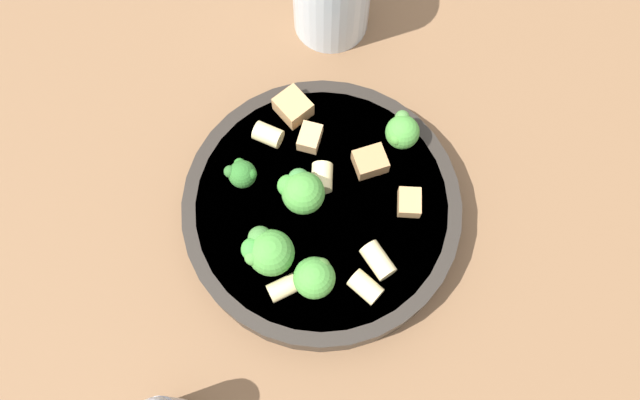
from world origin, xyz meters
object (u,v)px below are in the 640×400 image
object	(u,v)px
broccoli_floret_0	(240,174)
rigatoni_3	(364,287)
rigatoni_0	(376,260)
chicken_chunk_2	(308,137)
chicken_chunk_1	(368,162)
rigatoni_2	(281,288)
broccoli_floret_1	(266,251)
rigatoni_1	(319,177)
pasta_bowl	(320,210)
rigatoni_4	(266,135)
chicken_chunk_0	(408,206)
chicken_chunk_3	(291,107)
broccoli_floret_2	(299,190)
broccoli_floret_4	(400,132)
broccoli_floret_3	(312,277)

from	to	relation	value
broccoli_floret_0	rigatoni_3	size ratio (longest dim) A/B	1.12
rigatoni_0	chicken_chunk_2	bearing A→B (deg)	27.39
chicken_chunk_1	rigatoni_2	bearing A→B (deg)	146.86
rigatoni_2	chicken_chunk_1	distance (m)	0.13
rigatoni_3	chicken_chunk_1	xyz separation A→B (m)	(0.10, -0.01, -0.00)
broccoli_floret_0	rigatoni_2	bearing A→B (deg)	-158.98
broccoli_floret_1	rigatoni_1	bearing A→B (deg)	-30.31
rigatoni_3	rigatoni_0	bearing A→B (deg)	-25.65
pasta_bowl	rigatoni_4	xyz separation A→B (m)	(0.06, 0.05, 0.02)
chicken_chunk_0	broccoli_floret_0	bearing A→B (deg)	80.53
chicken_chunk_3	broccoli_floret_0	bearing A→B (deg)	148.80
pasta_bowl	chicken_chunk_3	size ratio (longest dim) A/B	8.37
rigatoni_4	rigatoni_2	bearing A→B (deg)	-172.94
pasta_bowl	broccoli_floret_1	world-z (taller)	broccoli_floret_1
broccoli_floret_2	rigatoni_0	distance (m)	0.08
pasta_bowl	broccoli_floret_2	size ratio (longest dim) A/B	5.33
chicken_chunk_1	chicken_chunk_2	xyz separation A→B (m)	(0.02, 0.05, -0.00)
rigatoni_2	chicken_chunk_3	xyz separation A→B (m)	(0.16, -0.00, 0.00)
chicken_chunk_0	chicken_chunk_2	bearing A→B (deg)	53.74
broccoli_floret_4	chicken_chunk_1	xyz separation A→B (m)	(-0.02, 0.03, -0.01)
rigatoni_2	rigatoni_3	size ratio (longest dim) A/B	0.91
broccoli_floret_2	chicken_chunk_3	distance (m)	0.08
broccoli_floret_3	broccoli_floret_1	bearing A→B (deg)	62.49
chicken_chunk_2	rigatoni_3	bearing A→B (deg)	-160.56
rigatoni_4	chicken_chunk_0	distance (m)	0.13
broccoli_floret_4	chicken_chunk_1	distance (m)	0.04
broccoli_floret_4	chicken_chunk_0	xyz separation A→B (m)	(-0.06, -0.01, -0.01)
broccoli_floret_0	chicken_chunk_0	distance (m)	0.14
broccoli_floret_1	rigatoni_4	bearing A→B (deg)	2.70
broccoli_floret_0	rigatoni_4	xyz separation A→B (m)	(0.04, -0.02, -0.01)
pasta_bowl	rigatoni_1	distance (m)	0.03
chicken_chunk_3	rigatoni_3	bearing A→B (deg)	-158.96
broccoli_floret_3	rigatoni_1	distance (m)	0.09
rigatoni_4	chicken_chunk_3	bearing A→B (deg)	-38.13
broccoli_floret_0	broccoli_floret_3	distance (m)	0.10
rigatoni_1	chicken_chunk_2	bearing A→B (deg)	14.13
broccoli_floret_4	rigatoni_1	xyz separation A→B (m)	(-0.04, 0.07, -0.01)
rigatoni_3	chicken_chunk_2	world-z (taller)	rigatoni_3
chicken_chunk_0	chicken_chunk_3	xyz separation A→B (m)	(0.09, 0.10, 0.00)
pasta_bowl	chicken_chunk_3	bearing A→B (deg)	16.56
rigatoni_4	chicken_chunk_3	distance (m)	0.03
broccoli_floret_1	rigatoni_0	size ratio (longest dim) A/B	1.56
broccoli_floret_1	broccoli_floret_4	distance (m)	0.15
chicken_chunk_1	chicken_chunk_3	world-z (taller)	chicken_chunk_3
pasta_bowl	broccoli_floret_2	distance (m)	0.04
broccoli_floret_1	chicken_chunk_1	distance (m)	0.12
chicken_chunk_0	chicken_chunk_2	xyz separation A→B (m)	(0.06, 0.08, 0.00)
pasta_bowl	rigatoni_3	xyz separation A→B (m)	(-0.07, -0.03, 0.02)
pasta_bowl	rigatoni_2	xyz separation A→B (m)	(-0.07, 0.03, 0.02)
broccoli_floret_4	chicken_chunk_1	world-z (taller)	broccoli_floret_4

